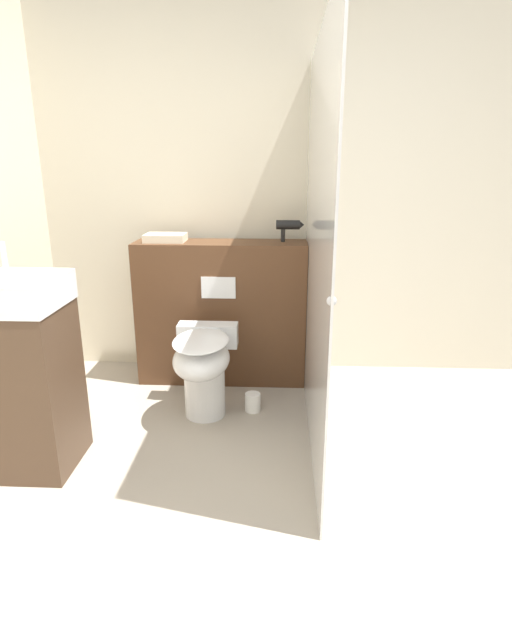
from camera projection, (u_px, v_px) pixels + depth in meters
The scene contains 9 objects.
ground_plane at pixel (188, 606), 1.72m from camera, with size 12.00×12.00×0.00m, color #9E9384.
wall_back at pixel (238, 194), 3.43m from camera, with size 8.00×0.06×2.50m.
partition_panel at pixel (222, 312), 3.41m from camera, with size 1.13×0.32×0.96m.
shower_glass at pixel (315, 248), 2.57m from camera, with size 0.04×1.83×2.08m.
toilet at pixel (203, 365), 2.91m from camera, with size 0.37×0.56×0.52m.
sink_vanity at pixel (9, 374), 2.40m from camera, with size 0.59×0.41×1.11m.
hair_drier at pixel (289, 226), 3.23m from camera, with size 0.18×0.06×0.14m.
folded_towel at pixel (165, 238), 3.26m from camera, with size 0.26×0.19×0.05m.
spare_toilet_roll at pixel (253, 402), 3.06m from camera, with size 0.10×0.10×0.11m.
Camera 1 is at (0.30, -1.33, 1.46)m, focal length 28.00 mm.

